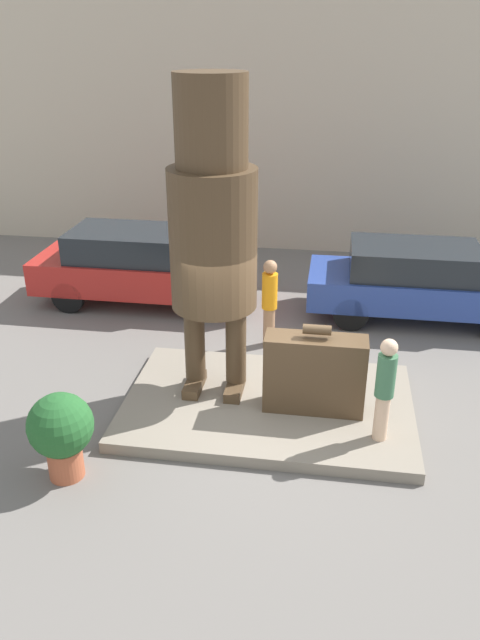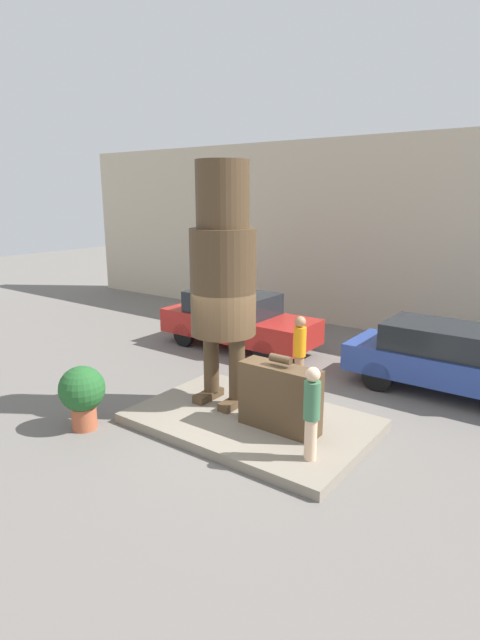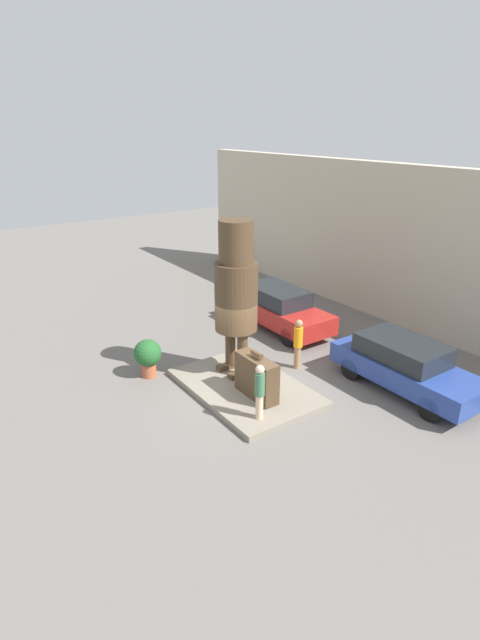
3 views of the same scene
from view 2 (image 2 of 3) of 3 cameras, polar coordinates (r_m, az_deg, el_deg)
ground_plane at (r=9.90m, az=1.31°, el=-11.95°), size 60.00×60.00×0.00m
pedestal at (r=9.86m, az=1.31°, el=-11.47°), size 4.48×2.95×0.18m
building_backdrop at (r=16.44m, az=18.40°, el=8.95°), size 28.00×0.60×6.13m
statue_figure at (r=9.74m, az=-1.96°, el=6.09°), size 1.30×1.30×4.79m
giant_suitcase at (r=9.14m, az=4.58°, el=-8.81°), size 1.51×0.49×1.42m
tourist at (r=8.10m, az=8.19°, el=-10.12°), size 0.27×0.27×1.57m
parked_car_red at (r=14.37m, az=-0.37°, el=0.09°), size 4.61×1.73×1.63m
parked_car_blue at (r=12.02m, az=23.03°, el=-4.06°), size 4.63×1.75×1.56m
planter_pot at (r=9.94m, az=-17.58°, el=-7.91°), size 0.87×0.87×1.24m
worker_hivis at (r=11.46m, az=6.82°, el=-3.31°), size 0.29×0.29×1.70m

